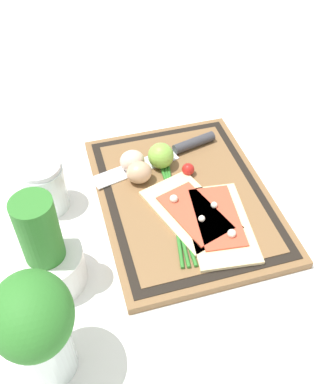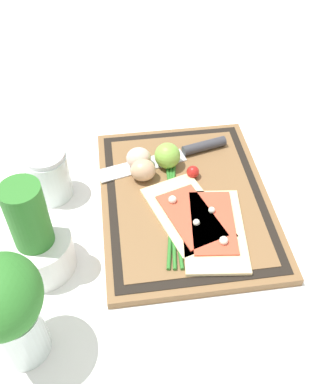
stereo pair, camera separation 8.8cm
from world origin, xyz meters
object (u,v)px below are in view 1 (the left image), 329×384
object	(u,v)px
herb_pot	(46,256)
sauce_jar	(45,189)
pizza_slice_far	(190,211)
egg_brown	(139,173)
knife	(176,151)
cherry_tomato_red	(188,169)
lime	(161,156)
herb_glass	(36,326)
egg_pink	(132,161)
pizza_slice_near	(218,223)

from	to	relation	value
herb_pot	sauce_jar	bearing A→B (deg)	-3.38
pizza_slice_far	egg_brown	distance (m)	0.14
knife	cherry_tomato_red	xyz separation A→B (m)	(-0.07, -0.00, 0.01)
egg_brown	lime	bearing A→B (deg)	-59.19
herb_glass	sauce_jar	bearing A→B (deg)	-5.07
knife	egg_pink	world-z (taller)	egg_pink
lime	sauce_jar	size ratio (longest dim) A/B	0.51
lime	sauce_jar	distance (m)	0.25
pizza_slice_near	egg_pink	xyz separation A→B (m)	(0.19, 0.12, 0.02)
pizza_slice_near	herb_glass	size ratio (longest dim) A/B	1.04
pizza_slice_near	egg_brown	world-z (taller)	egg_brown
knife	lime	bearing A→B (deg)	124.49
knife	sauce_jar	distance (m)	0.29
lime	herb_pot	size ratio (longest dim) A/B	0.28
pizza_slice_far	egg_pink	bearing A→B (deg)	27.16
pizza_slice_far	pizza_slice_near	bearing A→B (deg)	-136.00
herb_pot	pizza_slice_near	bearing A→B (deg)	-86.03
egg_brown	herb_pot	size ratio (longest dim) A/B	0.27
herb_glass	egg_brown	bearing A→B (deg)	-33.41
egg_pink	herb_glass	bearing A→B (deg)	150.05
cherry_tomato_red	knife	bearing A→B (deg)	3.91
pizza_slice_near	herb_pot	size ratio (longest dim) A/B	1.07
pizza_slice_far	cherry_tomato_red	xyz separation A→B (m)	(0.10, -0.03, 0.01)
cherry_tomato_red	pizza_slice_near	bearing A→B (deg)	-175.43
pizza_slice_near	egg_pink	bearing A→B (deg)	31.49
herb_pot	herb_glass	bearing A→B (deg)	172.95
herb_pot	sauce_jar	xyz separation A→B (m)	(0.18, -0.01, -0.02)
knife	herb_glass	world-z (taller)	herb_glass
pizza_slice_far	egg_brown	size ratio (longest dim) A/B	4.09
pizza_slice_far	egg_pink	xyz separation A→B (m)	(0.15, 0.08, 0.02)
egg_pink	egg_brown	bearing A→B (deg)	-172.20
sauce_jar	pizza_slice_near	bearing A→B (deg)	-117.57
cherry_tomato_red	egg_brown	bearing A→B (deg)	85.11
knife	herb_glass	bearing A→B (deg)	141.22
pizza_slice_near	knife	world-z (taller)	pizza_slice_near
pizza_slice_near	sauce_jar	world-z (taller)	sauce_jar
cherry_tomato_red	sauce_jar	bearing A→B (deg)	87.87
herb_pot	herb_glass	distance (m)	0.16
pizza_slice_near	egg_brown	size ratio (longest dim) A/B	3.99
pizza_slice_far	lime	size ratio (longest dim) A/B	3.91
egg_brown	cherry_tomato_red	size ratio (longest dim) A/B	2.00
pizza_slice_near	knife	distance (m)	0.22
pizza_slice_far	egg_brown	bearing A→B (deg)	32.69
sauce_jar	egg_brown	bearing A→B (deg)	-90.63
egg_pink	pizza_slice_near	bearing A→B (deg)	-148.51
herb_glass	pizza_slice_near	bearing A→B (deg)	-62.23
herb_pot	knife	bearing A→B (deg)	-51.08
cherry_tomato_red	herb_pot	distance (m)	0.35
pizza_slice_near	herb_pot	xyz separation A→B (m)	(-0.02, 0.31, 0.04)
pizza_slice_far	herb_glass	world-z (taller)	herb_glass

